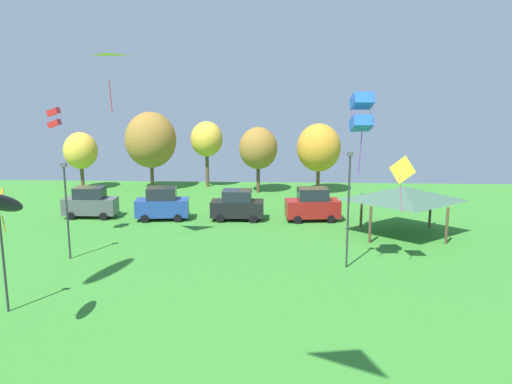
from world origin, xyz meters
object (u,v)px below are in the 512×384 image
at_px(treeline_tree_4, 319,148).
at_px(light_post_1, 348,204).
at_px(kite_flying_1, 105,67).
at_px(parked_car_leftmost, 90,203).
at_px(parked_car_third_from_left, 237,205).
at_px(light_post_0, 67,205).
at_px(kite_flying_6, 2,203).
at_px(light_post_2, 2,249).
at_px(kite_flying_8, 362,112).
at_px(treeline_tree_3, 258,148).
at_px(treeline_tree_0, 81,151).
at_px(treeline_tree_2, 207,139).
at_px(kite_flying_0, 54,118).
at_px(kite_flying_5, 402,172).
at_px(parked_car_second_from_left, 162,204).
at_px(park_pavilion, 403,193).
at_px(parked_car_rightmost_in_row, 313,205).
at_px(treeline_tree_1, 151,140).

bearing_deg(treeline_tree_4, light_post_1, -89.28).
bearing_deg(kite_flying_1, light_post_1, -2.52).
distance_m(parked_car_leftmost, treeline_tree_4, 22.34).
bearing_deg(parked_car_third_from_left, light_post_0, -134.29).
relative_size(kite_flying_6, light_post_2, 0.55).
height_order(kite_flying_8, treeline_tree_3, kite_flying_8).
distance_m(light_post_1, treeline_tree_4, 21.90).
bearing_deg(light_post_0, treeline_tree_4, 51.05).
height_order(kite_flying_1, light_post_2, kite_flying_1).
xyz_separation_m(parked_car_third_from_left, treeline_tree_0, (-16.83, 11.44, 2.82)).
height_order(kite_flying_1, treeline_tree_4, kite_flying_1).
bearing_deg(treeline_tree_2, treeline_tree_0, -169.90).
xyz_separation_m(kite_flying_8, treeline_tree_0, (-24.67, 23.75, -5.37)).
xyz_separation_m(parked_car_third_from_left, light_post_2, (-9.82, -18.08, 1.97)).
xyz_separation_m(kite_flying_0, light_post_1, (19.03, -4.01, -4.73)).
bearing_deg(treeline_tree_3, kite_flying_8, -74.11).
distance_m(kite_flying_5, light_post_1, 3.58).
bearing_deg(parked_car_second_from_left, parked_car_third_from_left, -3.90).
height_order(parked_car_third_from_left, treeline_tree_3, treeline_tree_3).
relative_size(kite_flying_5, parked_car_third_from_left, 0.80).
distance_m(kite_flying_6, parked_car_second_from_left, 21.53).
bearing_deg(treeline_tree_4, light_post_2, -120.36).
distance_m(kite_flying_8, treeline_tree_2, 29.00).
distance_m(kite_flying_1, park_pavilion, 22.05).
xyz_separation_m(light_post_0, treeline_tree_4, (17.03, 21.07, 1.06)).
bearing_deg(light_post_2, parked_car_rightmost_in_row, 48.78).
distance_m(kite_flying_5, treeline_tree_1, 30.93).
relative_size(parked_car_second_from_left, treeline_tree_2, 0.63).
bearing_deg(treeline_tree_0, treeline_tree_4, -1.12).
bearing_deg(kite_flying_8, parked_car_third_from_left, 122.51).
relative_size(kite_flying_5, treeline_tree_3, 0.51).
bearing_deg(kite_flying_5, light_post_0, 176.55).
bearing_deg(treeline_tree_2, parked_car_rightmost_in_row, -52.97).
bearing_deg(kite_flying_5, parked_car_third_from_left, 132.67).
bearing_deg(kite_flying_8, light_post_1, 104.74).
distance_m(parked_car_leftmost, treeline_tree_2, 16.03).
distance_m(parked_car_rightmost_in_row, treeline_tree_1, 20.25).
distance_m(kite_flying_6, treeline_tree_3, 33.34).
height_order(kite_flying_8, parked_car_rightmost_in_row, kite_flying_8).
bearing_deg(kite_flying_0, parked_car_second_from_left, 50.54).
relative_size(kite_flying_8, treeline_tree_4, 0.66).
height_order(kite_flying_8, treeline_tree_2, kite_flying_8).
xyz_separation_m(parked_car_leftmost, light_post_1, (19.58, -11.15, 2.68)).
bearing_deg(parked_car_rightmost_in_row, kite_flying_0, -165.40).
bearing_deg(treeline_tree_3, kite_flying_5, -67.51).
bearing_deg(kite_flying_5, kite_flying_6, -152.03).
xyz_separation_m(light_post_1, treeline_tree_4, (-0.27, 21.89, 0.60)).
bearing_deg(parked_car_leftmost, treeline_tree_0, 112.87).
bearing_deg(treeline_tree_0, parked_car_rightmost_in_row, -26.50).
bearing_deg(park_pavilion, treeline_tree_4, 109.10).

